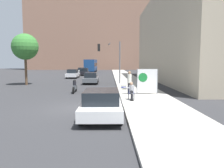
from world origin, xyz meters
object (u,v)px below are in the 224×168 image
at_px(jogger_on_sidewalk, 129,82).
at_px(car_on_road_midblock, 73,74).
at_px(traffic_light_pole, 111,55).
at_px(car_on_road_far_lane, 82,70).
at_px(parked_car_curbside, 102,103).
at_px(car_on_road_nearest, 91,78).
at_px(car_on_road_distant, 84,72).
at_px(city_bus_on_road, 91,65).
at_px(seated_protester, 131,90).
at_px(protest_banner, 147,81).
at_px(motorcycle_on_road, 75,87).
at_px(street_tree_near_curb, 25,47).

xyz_separation_m(jogger_on_sidewalk, car_on_road_midblock, (-7.81, 19.71, -0.34)).
xyz_separation_m(traffic_light_pole, car_on_road_far_lane, (-6.71, 26.01, -2.79)).
distance_m(parked_car_curbside, car_on_road_nearest, 17.20).
height_order(traffic_light_pole, parked_car_curbside, traffic_light_pole).
relative_size(parked_car_curbside, car_on_road_distant, 1.04).
xyz_separation_m(car_on_road_distant, city_bus_on_road, (0.25, 14.01, 1.17)).
relative_size(seated_protester, city_bus_on_road, 0.10).
distance_m(car_on_road_nearest, car_on_road_far_lane, 24.67).
xyz_separation_m(parked_car_curbside, car_on_road_distant, (-4.79, 34.17, 0.05)).
distance_m(protest_banner, parked_car_curbside, 7.64).
distance_m(seated_protester, motorcycle_on_road, 6.50).
bearing_deg(motorcycle_on_road, car_on_road_nearest, 84.81).
relative_size(seated_protester, car_on_road_nearest, 0.27).
relative_size(jogger_on_sidewalk, motorcycle_on_road, 0.87).
bearing_deg(car_on_road_far_lane, protest_banner, -74.64).
height_order(car_on_road_nearest, motorcycle_on_road, car_on_road_nearest).
distance_m(seated_protester, car_on_road_distant, 30.77).
height_order(car_on_road_far_lane, city_bus_on_road, city_bus_on_road).
height_order(traffic_light_pole, car_on_road_far_lane, traffic_light_pole).
xyz_separation_m(seated_protester, traffic_light_pole, (-1.24, 11.27, 2.70)).
xyz_separation_m(jogger_on_sidewalk, motorcycle_on_road, (-4.68, 1.92, -0.57)).
bearing_deg(car_on_road_distant, jogger_on_sidewalk, -76.09).
bearing_deg(motorcycle_on_road, traffic_light_pole, 63.48).
bearing_deg(seated_protester, parked_car_curbside, -103.56).
relative_size(parked_car_curbside, car_on_road_far_lane, 0.94).
bearing_deg(seated_protester, car_on_road_distant, 113.03).
bearing_deg(city_bus_on_road, motorcycle_on_road, -87.32).
bearing_deg(protest_banner, traffic_light_pole, 108.02).
xyz_separation_m(car_on_road_far_lane, street_tree_near_curb, (-3.37, -26.02, 3.74)).
bearing_deg(jogger_on_sidewalk, motorcycle_on_road, 1.19).
bearing_deg(protest_banner, car_on_road_far_lane, 105.36).
bearing_deg(protest_banner, city_bus_on_road, 100.87).
bearing_deg(parked_car_curbside, traffic_light_pole, 87.74).
distance_m(traffic_light_pole, parked_car_curbside, 15.66).
distance_m(car_on_road_nearest, car_on_road_midblock, 10.23).
relative_size(protest_banner, car_on_road_midblock, 0.45).
xyz_separation_m(car_on_road_distant, car_on_road_far_lane, (-1.31, 7.23, -0.02)).
distance_m(car_on_road_nearest, motorcycle_on_road, 8.36).
bearing_deg(parked_car_curbside, street_tree_near_curb, 121.64).
distance_m(protest_banner, city_bus_on_road, 42.11).
bearing_deg(motorcycle_on_road, car_on_road_distant, 94.71).
relative_size(jogger_on_sidewalk, city_bus_on_road, 0.15).
bearing_deg(jogger_on_sidewalk, seated_protester, 110.81).
relative_size(car_on_road_far_lane, motorcycle_on_road, 2.20).
distance_m(car_on_road_midblock, street_tree_near_curb, 12.32).
bearing_deg(seated_protester, traffic_light_pole, 106.86).
xyz_separation_m(jogger_on_sidewalk, street_tree_near_curb, (-11.45, 8.54, 3.37)).
relative_size(parked_car_curbside, street_tree_near_curb, 0.72).
distance_m(jogger_on_sidewalk, motorcycle_on_road, 5.09).
height_order(jogger_on_sidewalk, car_on_road_nearest, jogger_on_sidewalk).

